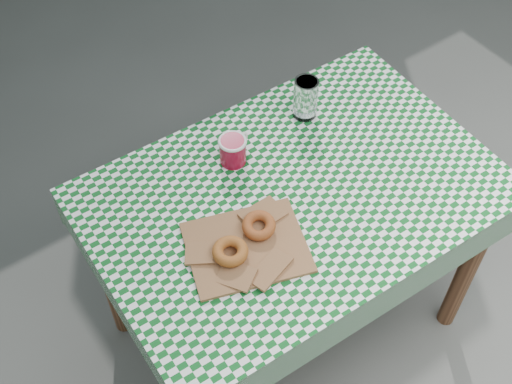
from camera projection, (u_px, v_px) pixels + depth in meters
ground at (319, 334)px, 2.43m from camera, size 60.00×60.00×0.00m
table at (289, 266)px, 2.17m from camera, size 1.14×0.78×0.75m
tablecloth at (295, 192)px, 1.87m from camera, size 1.16×0.80×0.01m
paper_bag at (247, 247)px, 1.75m from camera, size 0.37×0.33×0.02m
bagel_front at (230, 251)px, 1.71m from camera, size 0.11×0.11×0.03m
bagel_back at (259, 226)px, 1.76m from camera, size 0.13×0.13×0.03m
coffee_mug at (233, 151)px, 1.91m from camera, size 0.20×0.20×0.08m
drinking_glass at (306, 98)px, 2.01m from camera, size 0.09×0.09×0.13m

